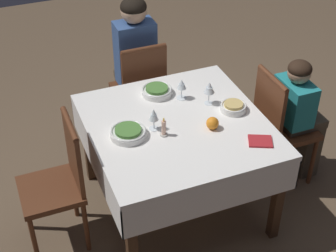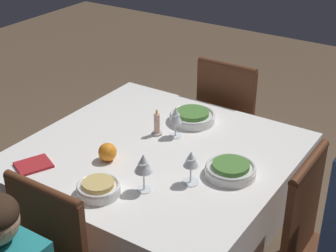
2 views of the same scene
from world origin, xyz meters
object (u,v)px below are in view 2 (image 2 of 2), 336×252
dining_table (157,167)px  chair_east (232,124)px  wine_glass_west (143,164)px  bowl_east (192,116)px  orange_fruit (107,152)px  napkin_red_folded (34,165)px  bowl_west (99,188)px  wine_glass_south (191,161)px  candle_centerpiece (157,125)px  bowl_south (231,169)px  wine_glass_east (175,116)px

dining_table → chair_east: 0.79m
wine_glass_west → bowl_east: (0.61, 0.14, -0.09)m
orange_fruit → napkin_red_folded: 0.32m
chair_east → bowl_west: bearing=90.5°
wine_glass_south → candle_centerpiece: size_ratio=1.11×
candle_centerpiece → bowl_west: bearing=-170.6°
candle_centerpiece → napkin_red_folded: 0.59m
bowl_east → napkin_red_folded: size_ratio=1.27×
dining_table → candle_centerpiece: 0.20m
bowl_south → chair_east: bearing=25.7°
dining_table → napkin_red_folded: 0.55m
chair_east → wine_glass_south: size_ratio=6.31×
bowl_east → orange_fruit: orange_fruit is taller
wine_glass_west → orange_fruit: wine_glass_west is taller
wine_glass_south → candle_centerpiece: wine_glass_south is taller
bowl_west → candle_centerpiece: 0.53m
wine_glass_west → wine_glass_south: bearing=-41.0°
bowl_south → wine_glass_west: wine_glass_west is taller
wine_glass_west → napkin_red_folded: size_ratio=0.92×
chair_east → napkin_red_folded: size_ratio=5.15×
wine_glass_south → wine_glass_east: 0.40m
wine_glass_west → orange_fruit: (0.10, 0.26, -0.08)m
wine_glass_east → candle_centerpiece: (-0.03, 0.08, -0.06)m
bowl_east → wine_glass_east: wine_glass_east is taller
wine_glass_west → bowl_west: bearing=132.3°
wine_glass_south → bowl_east: size_ratio=0.64×
dining_table → bowl_south: 0.39m
orange_fruit → napkin_red_folded: size_ratio=0.45×
bowl_west → bowl_east: size_ratio=0.76×
wine_glass_south → orange_fruit: size_ratio=1.82×
dining_table → bowl_west: 0.42m
bowl_east → bowl_south: bearing=-130.9°
wine_glass_south → wine_glass_east: size_ratio=0.97×
napkin_red_folded → bowl_south: bearing=-61.4°
dining_table → wine_glass_west: (-0.28, -0.13, 0.21)m
wine_glass_west → wine_glass_east: wine_glass_west is taller
bowl_west → orange_fruit: bearing=31.8°
chair_east → wine_glass_east: 0.70m
candle_centerpiece → napkin_red_folded: bearing=151.7°
wine_glass_east → orange_fruit: (-0.34, 0.13, -0.06)m
candle_centerpiece → wine_glass_south: bearing=-127.4°
dining_table → wine_glass_east: bearing=1.1°
dining_table → wine_glass_east: 0.25m
wine_glass_south → dining_table: bearing=62.0°
dining_table → napkin_red_folded: napkin_red_folded is taller
bowl_west → dining_table: bearing=0.5°
wine_glass_west → napkin_red_folded: wine_glass_west is taller
bowl_east → orange_fruit: size_ratio=2.83×
wine_glass_south → napkin_red_folded: size_ratio=0.82×
bowl_west → orange_fruit: size_ratio=2.15×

